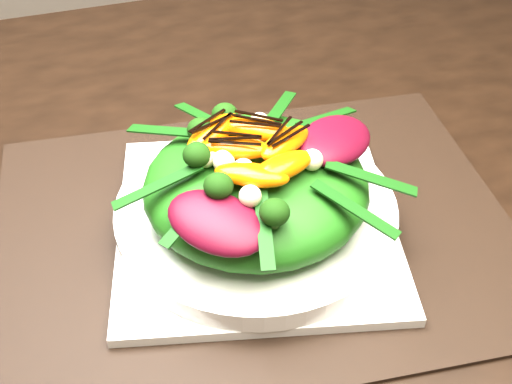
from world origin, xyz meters
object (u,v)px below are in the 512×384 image
object	(u,v)px
dining_table	(497,154)
lettuce_mound	(256,186)
salad_bowl	(256,212)
placemat	(256,229)
orange_segment	(231,140)
plate_base	(256,223)

from	to	relation	value
dining_table	lettuce_mound	bearing A→B (deg)	-170.11
salad_bowl	lettuce_mound	xyz separation A→B (m)	(0.00, 0.00, 0.03)
dining_table	placemat	bearing A→B (deg)	-170.11
dining_table	placemat	xyz separation A→B (m)	(-0.30, -0.05, 0.02)
dining_table	orange_segment	xyz separation A→B (m)	(-0.31, -0.03, 0.11)
salad_bowl	orange_segment	world-z (taller)	orange_segment
plate_base	orange_segment	world-z (taller)	orange_segment
dining_table	plate_base	xyz separation A→B (m)	(-0.30, -0.05, 0.03)
placemat	lettuce_mound	world-z (taller)	lettuce_mound
placemat	plate_base	distance (m)	0.01
dining_table	orange_segment	world-z (taller)	dining_table
placemat	plate_base	bearing A→B (deg)	14.04
dining_table	plate_base	world-z (taller)	dining_table
dining_table	orange_segment	distance (m)	0.33
plate_base	salad_bowl	xyz separation A→B (m)	(0.00, 0.00, 0.01)
dining_table	lettuce_mound	world-z (taller)	dining_table
lettuce_mound	orange_segment	size ratio (longest dim) A/B	3.27
dining_table	lettuce_mound	distance (m)	0.31
placemat	lettuce_mound	bearing A→B (deg)	14.04
placemat	lettuce_mound	distance (m)	0.05
placemat	plate_base	world-z (taller)	plate_base
lettuce_mound	placemat	bearing A→B (deg)	-165.96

